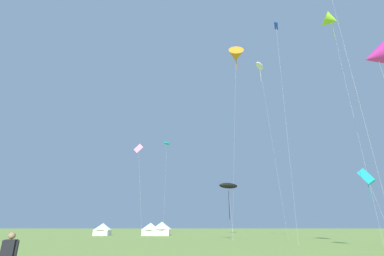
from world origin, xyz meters
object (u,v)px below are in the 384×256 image
Objects in this scene: kite_lime_delta at (331,20)px; festival_tent_center at (103,229)px; kite_cyan_parafoil at (167,144)px; kite_magenta_delta at (377,56)px; festival_tent_left at (150,228)px; kite_blue_diamond at (277,37)px; kite_white_parafoil at (260,66)px; kite_pink_diamond at (138,149)px; kite_orange_delta at (236,56)px; festival_tent_right at (162,228)px; kite_cyan_box at (366,177)px; kite_black_parafoil at (228,186)px.

festival_tent_center is at bearing 142.15° from kite_lime_delta.
kite_cyan_parafoil is 40.91m from kite_lime_delta.
kite_magenta_delta is 5.04× the size of festival_tent_left.
kite_magenta_delta is 15.88m from kite_blue_diamond.
kite_blue_diamond is (-0.90, -13.98, -3.83)m from kite_white_parafoil.
kite_pink_diamond is at bearing -43.39° from festival_tent_center.
kite_magenta_delta is 48.58m from festival_tent_left.
festival_tent_left is (-16.83, 16.66, -30.27)m from kite_orange_delta.
kite_cyan_box is at bearing -54.93° from festival_tent_right.
kite_magenta_delta is at bearing -45.46° from kite_pink_diamond.
kite_white_parafoil is 18.13m from kite_lime_delta.
festival_tent_left is (-2.67, -1.63, -18.61)m from kite_cyan_parafoil.
kite_blue_diamond is at bearing -93.67° from kite_white_parafoil.
kite_white_parafoil is at bearing 37.77° from kite_black_parafoil.
kite_cyan_box is 0.35× the size of kite_cyan_parafoil.
festival_tent_center is 0.97× the size of festival_tent_left.
kite_blue_diamond is at bearing -51.20° from festival_tent_left.
festival_tent_center is (-32.04, 12.51, -30.67)m from kite_white_parafoil.
kite_cyan_box is 49.00m from festival_tent_center.
kite_cyan_box is 11.89m from kite_magenta_delta.
kite_pink_diamond is 32.42m from kite_blue_diamond.
kite_orange_delta reaches higher than kite_white_parafoil.
festival_tent_center is at bearing 180.00° from festival_tent_right.
festival_tent_right reaches higher than festival_tent_center.
kite_pink_diamond is at bearing 134.54° from kite_magenta_delta.
kite_cyan_box is 22.67m from kite_lime_delta.
kite_orange_delta is at bearing -48.99° from festival_tent_right.
kite_lime_delta is (29.97, -21.98, 12.38)m from kite_pink_diamond.
festival_tent_right is (-11.76, 18.78, -6.01)m from kite_black_parafoil.
kite_orange_delta reaches higher than festival_tent_right.
kite_white_parafoil reaches higher than kite_pink_diamond.
kite_magenta_delta is at bearing -96.81° from kite_lime_delta.
kite_magenta_delta reaches higher than festival_tent_left.
kite_pink_diamond is 41.47m from kite_magenta_delta.
kite_white_parafoil reaches higher than kite_cyan_parafoil.
kite_blue_diamond is 8.12× the size of festival_tent_left.
kite_white_parafoil reaches higher than kite_blue_diamond.
kite_white_parafoil is 8.85× the size of festival_tent_center.
kite_white_parafoil is at bearing -32.21° from festival_tent_right.
kite_pink_diamond is (-24.22, 5.12, -15.74)m from kite_white_parafoil.
festival_tent_left is (-27.94, 29.37, -27.26)m from kite_lime_delta.
kite_pink_diamond reaches higher than kite_black_parafoil.
kite_white_parafoil reaches higher than festival_tent_left.
kite_cyan_box is at bearing -61.89° from kite_orange_delta.
kite_lime_delta is at bearing -50.81° from kite_cyan_parafoil.
kite_cyan_box is 18.64m from kite_black_parafoil.
kite_lime_delta is 55.10m from festival_tent_center.
kite_cyan_box is at bearing -80.37° from kite_white_parafoil.
kite_blue_diamond reaches higher than kite_magenta_delta.
kite_orange_delta reaches higher than kite_black_parafoil.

